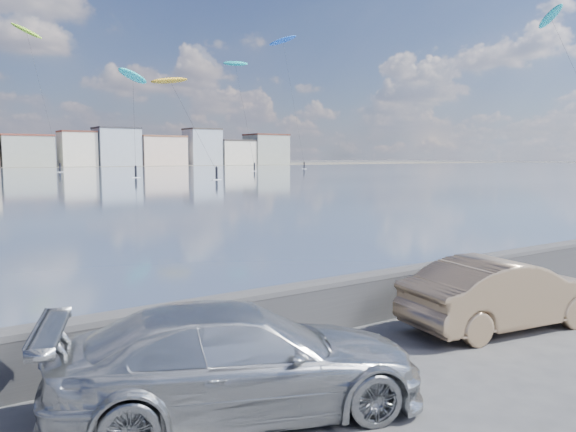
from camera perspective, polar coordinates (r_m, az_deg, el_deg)
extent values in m
plane|color=#333335|center=(8.96, 9.52, -16.87)|extent=(700.00, 700.00, 0.00)
cube|color=#28282B|center=(10.81, -0.52, -10.21)|extent=(400.00, 0.35, 0.90)
cylinder|color=#28282B|center=(10.69, -0.53, -7.89)|extent=(400.00, 0.36, 0.36)
cube|color=gray|center=(194.46, -25.07, 5.94)|extent=(15.00, 12.00, 9.50)
cube|color=brown|center=(194.56, -25.14, 7.42)|extent=(15.30, 12.24, 0.60)
cube|color=beige|center=(197.55, -20.61, 6.33)|extent=(11.00, 9.00, 11.00)
cube|color=#562D23|center=(197.70, -20.68, 8.01)|extent=(11.22, 9.18, 0.60)
cube|color=#9EA8B7|center=(201.03, -17.00, 6.66)|extent=(14.00, 11.00, 12.50)
cube|color=#2D2D33|center=(201.23, -17.06, 8.53)|extent=(14.28, 11.22, 0.60)
cube|color=beige|center=(206.16, -12.85, 6.41)|extent=(16.00, 12.00, 10.00)
cube|color=brown|center=(206.27, -12.88, 7.88)|extent=(16.32, 12.24, 0.60)
cube|color=#9EA8B7|center=(212.75, -8.69, 6.88)|extent=(12.00, 10.00, 13.00)
cube|color=#383330|center=(212.96, -8.72, 8.71)|extent=(12.24, 10.20, 0.60)
cube|color=beige|center=(218.90, -5.47, 6.38)|extent=(14.00, 11.00, 9.00)
cube|color=#383330|center=(218.97, -5.48, 7.63)|extent=(14.28, 11.22, 0.60)
cube|color=gray|center=(226.23, -2.23, 6.71)|extent=(15.00, 12.00, 11.50)
cube|color=#562D23|center=(226.37, -2.23, 8.24)|extent=(15.30, 12.24, 0.60)
imported|color=#A8ABAE|center=(7.88, -4.93, -14.33)|extent=(5.49, 3.59, 1.48)
imported|color=tan|center=(12.29, 21.05, -7.32)|extent=(4.55, 2.17, 1.44)
ellipsoid|color=#8CD826|center=(140.66, -25.06, 16.69)|extent=(7.10, 8.91, 5.07)
cube|color=white|center=(129.77, -22.14, 4.17)|extent=(1.40, 0.42, 0.08)
cylinder|color=black|center=(129.75, -22.15, 4.57)|extent=(0.36, 0.36, 1.70)
sphere|color=black|center=(129.73, -22.17, 4.96)|extent=(0.28, 0.28, 0.28)
cylinder|color=black|center=(134.42, -23.64, 10.95)|extent=(3.84, 9.23, 29.31)
ellipsoid|color=#BF8C19|center=(90.00, -11.93, 13.32)|extent=(7.86, 4.83, 2.22)
cube|color=white|center=(82.23, -7.26, 3.69)|extent=(1.40, 0.42, 0.08)
cylinder|color=black|center=(82.19, -7.27, 4.32)|extent=(0.36, 0.36, 1.70)
sphere|color=black|center=(82.17, -7.28, 4.95)|extent=(0.28, 0.28, 0.28)
cylinder|color=black|center=(85.77, -9.68, 9.15)|extent=(3.11, 9.27, 13.66)
ellipsoid|color=#19BFBF|center=(135.46, -5.39, 15.18)|extent=(4.39, 8.13, 2.82)
cube|color=white|center=(127.83, -3.44, 4.59)|extent=(1.40, 0.42, 0.08)
cylinder|color=black|center=(127.81, -3.44, 4.99)|extent=(0.36, 0.36, 1.70)
sphere|color=black|center=(127.79, -3.44, 5.39)|extent=(0.28, 0.28, 0.28)
cylinder|color=black|center=(131.11, -4.43, 10.31)|extent=(0.70, 7.31, 23.54)
ellipsoid|color=#19BFBF|center=(106.63, 25.10, 17.87)|extent=(7.04, 7.99, 3.37)
ellipsoid|color=blue|center=(165.03, -0.54, 17.40)|extent=(8.43, 5.21, 4.38)
cube|color=white|center=(148.90, 1.65, 4.81)|extent=(1.40, 0.42, 0.08)
cylinder|color=black|center=(148.88, 1.65, 5.16)|extent=(0.36, 0.36, 1.70)
sphere|color=black|center=(148.87, 1.65, 5.51)|extent=(0.28, 0.28, 0.28)
cylinder|color=black|center=(156.05, 0.52, 11.66)|extent=(2.62, 14.05, 34.43)
ellipsoid|color=#19BFBF|center=(100.25, -15.49, 13.54)|extent=(7.97, 7.55, 2.39)
cube|color=white|center=(92.80, -15.19, 3.80)|extent=(1.40, 0.42, 0.08)
cylinder|color=black|center=(92.77, -15.21, 4.36)|extent=(0.36, 0.36, 1.70)
sphere|color=black|center=(92.75, -15.23, 4.91)|extent=(0.28, 0.28, 0.28)
cylinder|color=black|center=(96.21, -15.36, 9.23)|extent=(2.17, 6.31, 15.49)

